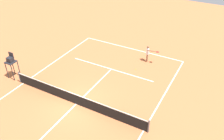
% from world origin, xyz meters
% --- Properties ---
extents(ground_plane, '(60.00, 60.00, 0.00)m').
position_xyz_m(ground_plane, '(0.00, 0.00, 0.00)').
color(ground_plane, '#C66B3D').
extents(court_lines, '(11.14, 20.26, 0.01)m').
position_xyz_m(court_lines, '(0.00, 0.00, 0.00)').
color(court_lines, white).
rests_on(court_lines, ground).
extents(tennis_net, '(11.74, 0.10, 1.07)m').
position_xyz_m(tennis_net, '(0.00, 0.00, 0.50)').
color(tennis_net, '#4C4C51').
rests_on(tennis_net, ground).
extents(player_serving, '(1.30, 0.46, 1.68)m').
position_xyz_m(player_serving, '(-2.42, -8.42, 1.00)').
color(player_serving, brown).
rests_on(player_serving, ground).
extents(tennis_ball, '(0.07, 0.07, 0.07)m').
position_xyz_m(tennis_ball, '(-2.01, -6.56, 0.03)').
color(tennis_ball, '#CCE033').
rests_on(tennis_ball, ground).
extents(umpire_chair, '(0.80, 0.80, 2.41)m').
position_xyz_m(umpire_chair, '(6.86, -0.32, 1.61)').
color(umpire_chair, '#232328').
rests_on(umpire_chair, ground).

